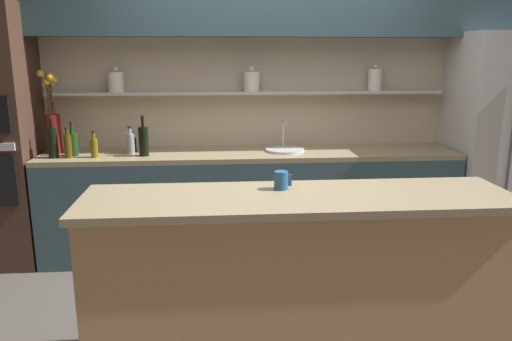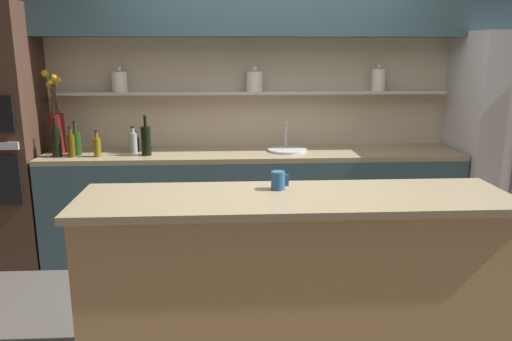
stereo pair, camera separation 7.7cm
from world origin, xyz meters
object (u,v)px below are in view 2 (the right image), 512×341
Objects in this scene: bottle_spirit_1 at (133,142)px; bottle_wine_5 at (76,143)px; flower_vase at (57,126)px; bottle_wine_4 at (56,142)px; bottle_oil_6 at (71,145)px; coffee_mug at (278,180)px; bottle_wine_2 at (146,140)px; sink_fixture at (287,149)px; bottle_oil_0 at (97,146)px; refrigerator at (510,145)px; bottle_sauce_3 at (136,143)px.

bottle_spirit_1 is 0.82× the size of bottle_wine_5.
flower_vase reaches higher than bottle_wine_4.
coffee_mug is (1.55, -1.44, 0.05)m from bottle_oil_6.
bottle_wine_2 is at bearing 3.17° from bottle_oil_6.
bottle_wine_2 reaches higher than sink_fixture.
bottle_oil_0 is 0.30m from bottle_spirit_1.
bottle_oil_6 is (-0.60, -0.03, -0.02)m from bottle_wine_2.
bottle_wine_2 is at bearing -178.80° from refrigerator.
bottle_spirit_1 is 1.37× the size of bottle_sauce_3.
bottle_wine_4 reaches higher than bottle_sauce_3.
bottle_spirit_1 is 0.93× the size of bottle_oil_6.
refrigerator is at bearing -1.40° from sink_fixture.
bottle_wine_5 is (-0.58, 0.05, -0.03)m from bottle_wine_2.
bottle_wine_4 is at bearing -160.79° from bottle_sauce_3.
bottle_wine_4 is 2.21m from coffee_mug.
bottle_wine_2 is at bearing -4.66° from bottle_wine_5.
bottle_sauce_3 is at bearing 38.43° from bottle_oil_0.
bottle_spirit_1 is at bearing 6.18° from bottle_wine_5.
bottle_wine_5 is at bearing 27.87° from bottle_wine_4.
refrigerator is 5.75× the size of sink_fixture.
bottle_oil_0 is at bearing 132.90° from coffee_mug.
bottle_oil_6 reaches higher than bottle_sauce_3.
refrigerator is 2.70m from coffee_mug.
bottle_sauce_3 is (-1.31, 0.07, 0.05)m from sink_fixture.
refrigerator is 5.80× the size of bottle_wine_4.
bottle_wine_2 is at bearing 1.92° from bottle_wine_4.
bottle_wine_4 is (-0.72, -0.02, -0.00)m from bottle_wine_2.
bottle_wine_4 reaches higher than bottle_oil_6.
bottle_spirit_1 is 0.16m from bottle_wine_2.
bottle_wine_4 is at bearing -175.85° from sink_fixture.
sink_fixture is 1.31m from bottle_sauce_3.
flower_vase is at bearing 178.61° from refrigerator.
refrigerator is at bearing 1.61° from bottle_oil_0.
bottle_sauce_3 is 0.49m from bottle_wine_5.
refrigerator is 11.36× the size of bottle_sauce_3.
bottle_wine_2 is at bearing -57.89° from bottle_sauce_3.
coffee_mug is at bearing -47.10° from bottle_oil_0.
bottle_wine_2 is at bearing -174.50° from sink_fixture.
bottle_oil_0 is 1.28× the size of bottle_sauce_3.
bottle_oil_6 is (0.16, -0.19, -0.13)m from flower_vase.
coffee_mug is at bearing -41.05° from bottle_wine_4.
flower_vase is (-3.92, 0.10, 0.19)m from refrigerator.
bottle_wine_4 reaches higher than coffee_mug.
bottle_wine_2 is (0.12, -0.10, 0.03)m from bottle_spirit_1.
bottle_wine_2 is at bearing -11.96° from flower_vase.
refrigerator reaches higher than bottle_spirit_1.
bottle_oil_0 is at bearing -1.59° from bottle_wine_4.
flower_vase is 2.45× the size of bottle_wine_5.
refrigerator is 19.02× the size of coffee_mug.
sink_fixture is at bearing -3.13° from bottle_sauce_3.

